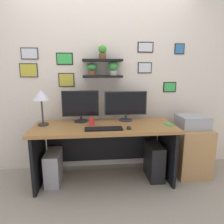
# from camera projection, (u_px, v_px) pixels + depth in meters

# --- Properties ---
(ground_plane) EXTENTS (8.00, 8.00, 0.00)m
(ground_plane) POSITION_uv_depth(u_px,v_px,m) (105.00, 179.00, 2.66)
(ground_plane) COLOR gray
(back_wall_assembly) EXTENTS (4.40, 0.24, 2.70)m
(back_wall_assembly) POSITION_uv_depth(u_px,v_px,m) (102.00, 76.00, 2.80)
(back_wall_assembly) COLOR beige
(back_wall_assembly) RESTS_ON ground
(desk) EXTENTS (1.78, 0.68, 0.75)m
(desk) POSITION_uv_depth(u_px,v_px,m) (104.00, 139.00, 2.60)
(desk) COLOR #9E6B38
(desk) RESTS_ON ground
(monitor_left) EXTENTS (0.49, 0.18, 0.42)m
(monitor_left) POSITION_uv_depth(u_px,v_px,m) (80.00, 105.00, 2.64)
(monitor_left) COLOR black
(monitor_left) RESTS_ON desk
(monitor_right) EXTENTS (0.58, 0.18, 0.40)m
(monitor_right) POSITION_uv_depth(u_px,v_px,m) (126.00, 105.00, 2.70)
(monitor_right) COLOR #2D2D33
(monitor_right) RESTS_ON desk
(keyboard) EXTENTS (0.44, 0.14, 0.02)m
(keyboard) POSITION_uv_depth(u_px,v_px,m) (104.00, 129.00, 2.32)
(keyboard) COLOR black
(keyboard) RESTS_ON desk
(computer_mouse) EXTENTS (0.06, 0.09, 0.03)m
(computer_mouse) POSITION_uv_depth(u_px,v_px,m) (129.00, 128.00, 2.35)
(computer_mouse) COLOR black
(computer_mouse) RESTS_ON desk
(desk_lamp) EXTENTS (0.20, 0.20, 0.44)m
(desk_lamp) POSITION_uv_depth(u_px,v_px,m) (41.00, 97.00, 2.44)
(desk_lamp) COLOR #2D2D33
(desk_lamp) RESTS_ON desk
(cell_phone) EXTENTS (0.09, 0.15, 0.01)m
(cell_phone) POSITION_uv_depth(u_px,v_px,m) (169.00, 124.00, 2.52)
(cell_phone) COLOR green
(cell_phone) RESTS_ON desk
(pen_cup) EXTENTS (0.07, 0.07, 0.10)m
(pen_cup) POSITION_uv_depth(u_px,v_px,m) (92.00, 122.00, 2.49)
(pen_cup) COLOR red
(pen_cup) RESTS_ON desk
(drawer_cabinet) EXTENTS (0.44, 0.50, 0.66)m
(drawer_cabinet) POSITION_uv_depth(u_px,v_px,m) (190.00, 150.00, 2.78)
(drawer_cabinet) COLOR tan
(drawer_cabinet) RESTS_ON ground
(printer) EXTENTS (0.38, 0.34, 0.17)m
(printer) POSITION_uv_depth(u_px,v_px,m) (192.00, 122.00, 2.69)
(printer) COLOR #9E9EA3
(printer) RESTS_ON drawer_cabinet
(computer_tower_left) EXTENTS (0.18, 0.40, 0.41)m
(computer_tower_left) POSITION_uv_depth(u_px,v_px,m) (54.00, 167.00, 2.56)
(computer_tower_left) COLOR #99999E
(computer_tower_left) RESTS_ON ground
(computer_tower_right) EXTENTS (0.18, 0.40, 0.47)m
(computer_tower_right) POSITION_uv_depth(u_px,v_px,m) (154.00, 161.00, 2.68)
(computer_tower_right) COLOR black
(computer_tower_right) RESTS_ON ground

